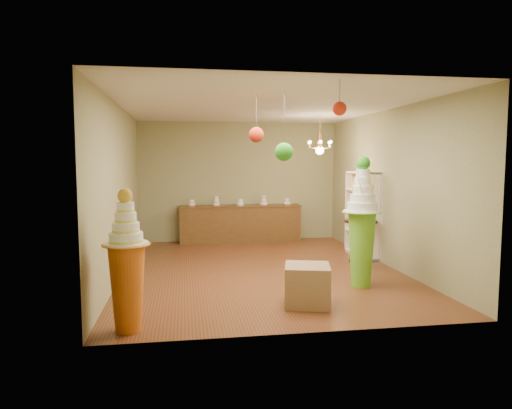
{
  "coord_description": "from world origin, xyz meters",
  "views": [
    {
      "loc": [
        -1.39,
        -8.29,
        2.01
      ],
      "look_at": [
        -0.07,
        0.0,
        1.22
      ],
      "focal_mm": 32.0,
      "sensor_mm": 36.0,
      "label": 1
    }
  ],
  "objects": [
    {
      "name": "pom_red_left",
      "position": [
        -0.32,
        -1.6,
        2.4
      ],
      "size": [
        0.22,
        0.22,
        0.71
      ],
      "color": "#464232",
      "rests_on": "ceiling"
    },
    {
      "name": "wall_front",
      "position": [
        0.0,
        -3.25,
        1.5
      ],
      "size": [
        5.0,
        0.04,
        3.0
      ],
      "primitive_type": "cube",
      "color": "gray",
      "rests_on": "ground"
    },
    {
      "name": "chandelier",
      "position": [
        1.5,
        1.19,
        2.3
      ],
      "size": [
        0.72,
        0.72,
        0.85
      ],
      "rotation": [
        0.0,
        0.0,
        0.29
      ],
      "color": "#DC984D",
      "rests_on": "ceiling"
    },
    {
      "name": "shelving_unit",
      "position": [
        2.34,
        0.8,
        0.9
      ],
      "size": [
        0.33,
        1.2,
        1.8
      ],
      "color": "white",
      "rests_on": "floor"
    },
    {
      "name": "pedestal_orange",
      "position": [
        -2.06,
        -2.85,
        0.68
      ],
      "size": [
        0.6,
        0.6,
        1.7
      ],
      "rotation": [
        0.0,
        0.0,
        0.18
      ],
      "color": "#D26418",
      "rests_on": "floor"
    },
    {
      "name": "pom_red_right",
      "position": [
        0.5,
        -2.9,
        2.65
      ],
      "size": [
        0.17,
        0.17,
        0.44
      ],
      "color": "#464232",
      "rests_on": "ceiling"
    },
    {
      "name": "wall_back",
      "position": [
        0.0,
        3.25,
        1.5
      ],
      "size": [
        5.0,
        0.04,
        3.0
      ],
      "primitive_type": "cube",
      "color": "gray",
      "rests_on": "ground"
    },
    {
      "name": "burlap_riser",
      "position": [
        0.31,
        -2.21,
        0.28
      ],
      "size": [
        0.75,
        0.75,
        0.56
      ],
      "primitive_type": "cube",
      "rotation": [
        0.0,
        0.0,
        -0.25
      ],
      "color": "#8E6E4D",
      "rests_on": "floor"
    },
    {
      "name": "wall_left",
      "position": [
        -2.5,
        0.0,
        1.5
      ],
      "size": [
        0.04,
        6.5,
        3.0
      ],
      "primitive_type": "cube",
      "color": "gray",
      "rests_on": "ground"
    },
    {
      "name": "vase",
      "position": [
        2.1,
        0.29,
        0.93
      ],
      "size": [
        0.19,
        0.19,
        0.17
      ],
      "primitive_type": "imported",
      "rotation": [
        0.0,
        0.0,
        -0.19
      ],
      "color": "white",
      "rests_on": "round_table"
    },
    {
      "name": "round_table",
      "position": [
        2.1,
        0.29,
        0.55
      ],
      "size": [
        0.73,
        0.73,
        0.84
      ],
      "rotation": [
        0.0,
        0.0,
        -0.11
      ],
      "color": "black",
      "rests_on": "floor"
    },
    {
      "name": "sideboard",
      "position": [
        0.0,
        2.97,
        0.48
      ],
      "size": [
        3.04,
        0.54,
        1.16
      ],
      "color": "brown",
      "rests_on": "floor"
    },
    {
      "name": "ceiling",
      "position": [
        0.0,
        0.0,
        3.0
      ],
      "size": [
        6.5,
        6.5,
        0.0
      ],
      "primitive_type": "plane",
      "rotation": [
        3.14,
        0.0,
        0.0
      ],
      "color": "silver",
      "rests_on": "ground"
    },
    {
      "name": "pedestal_green",
      "position": [
        1.42,
        -1.43,
        0.87
      ],
      "size": [
        0.75,
        0.75,
        2.09
      ],
      "rotation": [
        0.0,
        0.0,
        0.34
      ],
      "color": "#6AC12A",
      "rests_on": "floor"
    },
    {
      "name": "wall_right",
      "position": [
        2.5,
        0.0,
        1.5
      ],
      "size": [
        0.04,
        6.5,
        3.0
      ],
      "primitive_type": "cube",
      "color": "gray",
      "rests_on": "ground"
    },
    {
      "name": "pom_green_mid",
      "position": [
        0.02,
        -1.96,
        2.15
      ],
      "size": [
        0.26,
        0.26,
        0.98
      ],
      "color": "#464232",
      "rests_on": "ceiling"
    },
    {
      "name": "floor",
      "position": [
        0.0,
        0.0,
        0.0
      ],
      "size": [
        6.5,
        6.5,
        0.0
      ],
      "primitive_type": "plane",
      "color": "#5B2F18",
      "rests_on": "ground"
    }
  ]
}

